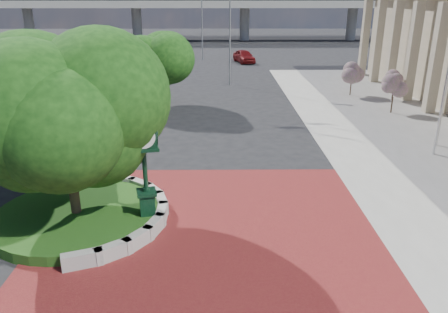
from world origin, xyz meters
The scene contains 14 objects.
ground centered at (0.00, 0.00, 0.00)m, with size 200.00×200.00×0.00m, color black.
plaza centered at (0.00, -1.00, 0.02)m, with size 12.00×12.00×0.04m, color maroon.
planter_wall centered at (-2.71, 0.00, 0.27)m, with size 2.96×6.77×0.54m.
grass_bed centered at (-5.00, 0.00, 0.20)m, with size 6.10×6.10×0.40m, color #1C3F12.
overpass centered at (-0.22, 70.00, 6.54)m, with size 90.00×12.00×7.50m.
tree_planter centered at (-5.00, 0.00, 3.72)m, with size 5.20×5.20×6.33m.
tree_street centered at (-4.00, 18.00, 3.24)m, with size 4.40×4.40×5.45m.
post_clock centered at (-2.29, -0.17, 2.58)m, with size 1.15×1.15×4.70m.
parked_car centered at (3.44, 41.16, 0.79)m, with size 1.86×4.61×1.57m, color #630E10.
street_lamp_near centered at (1.52, 26.46, 5.06)m, with size 1.85×0.86×8.64m.
street_lamp_far centered at (-1.65, 43.71, 5.85)m, with size 2.21×0.69×9.98m.
shrub_near centered at (12.75, 15.87, 1.59)m, with size 1.20×1.20×2.20m.
shrub_mid centered at (14.36, 19.98, 1.59)m, with size 1.20×1.20×2.20m.
shrub_far centered at (11.46, 21.82, 1.59)m, with size 1.20×1.20×2.20m.
Camera 1 is at (0.41, -14.67, 8.03)m, focal length 35.00 mm.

